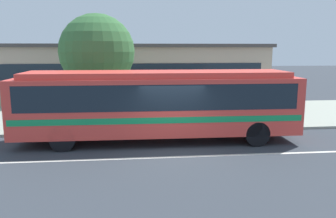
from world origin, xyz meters
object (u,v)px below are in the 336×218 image
object	(u,v)px
pedestrian_waiting_near_sign	(150,105)
pedestrian_walking_along_curb	(90,106)
bus_stop_sign	(268,93)
street_tree_near_stop	(97,52)
transit_bus	(158,101)

from	to	relation	value
pedestrian_waiting_near_sign	pedestrian_walking_along_curb	size ratio (longest dim) A/B	0.97
pedestrian_walking_along_curb	bus_stop_sign	bearing A→B (deg)	-6.26
pedestrian_walking_along_curb	street_tree_near_stop	world-z (taller)	street_tree_near_stop
transit_bus	bus_stop_sign	distance (m)	5.68
pedestrian_walking_along_curb	transit_bus	bearing A→B (deg)	-39.98
street_tree_near_stop	pedestrian_waiting_near_sign	bearing A→B (deg)	-31.43
pedestrian_waiting_near_sign	pedestrian_walking_along_curb	bearing A→B (deg)	-173.98
pedestrian_walking_along_curb	bus_stop_sign	distance (m)	8.63
pedestrian_waiting_near_sign	street_tree_near_stop	world-z (taller)	street_tree_near_stop
transit_bus	pedestrian_waiting_near_sign	size ratio (longest dim) A/B	7.07
bus_stop_sign	pedestrian_walking_along_curb	bearing A→B (deg)	173.74
pedestrian_walking_along_curb	street_tree_near_stop	size ratio (longest dim) A/B	0.30
pedestrian_walking_along_curb	bus_stop_sign	size ratio (longest dim) A/B	0.65
street_tree_near_stop	pedestrian_walking_along_curb	bearing A→B (deg)	-96.90
pedestrian_walking_along_curb	street_tree_near_stop	bearing A→B (deg)	83.10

